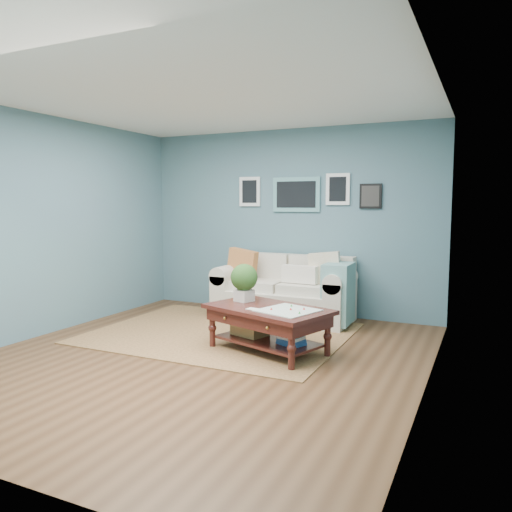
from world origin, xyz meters
The scene contains 4 objects.
room_shell centered at (0.01, 0.06, 1.36)m, with size 5.00×5.02×2.70m.
area_rug centered at (-0.29, 0.95, 0.01)m, with size 3.05×2.44×0.01m, color brown.
loveseat centered at (0.22, 2.03, 0.40)m, with size 1.93×0.88×0.99m.
coffee_table centered at (0.49, 0.52, 0.41)m, with size 1.51×1.16×0.93m.
Camera 1 is at (2.70, -4.39, 1.62)m, focal length 35.00 mm.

